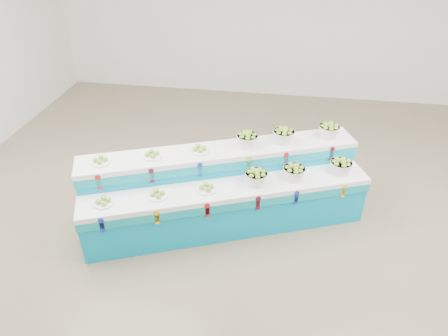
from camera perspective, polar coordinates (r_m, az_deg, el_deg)
The scene contains 15 objects.
ground at distance 5.59m, azimuth 4.98°, elevation -10.13°, with size 10.00×10.00×0.00m, color #72624D.
back_wall at distance 9.25m, azimuth 8.52°, elevation 21.56°, with size 10.00×10.00×0.00m, color silver.
display_stand at distance 5.60m, azimuth 0.00°, elevation -3.08°, with size 3.81×0.98×1.02m, color #0392C2, non-canonical shape.
plate_lower_left at distance 5.20m, azimuth -16.41°, elevation -4.41°, with size 0.25×0.25×0.09m, color white.
plate_lower_mid at distance 5.17m, azimuth -9.26°, elevation -3.57°, with size 0.25×0.25×0.09m, color white.
plate_lower_right at distance 5.22m, azimuth -2.44°, elevation -2.71°, with size 0.25×0.25×0.09m, color white.
basket_lower_left at distance 5.31m, azimuth 4.50°, elevation -1.27°, with size 0.29×0.29×0.21m, color silver, non-canonical shape.
basket_lower_mid at distance 5.47m, azimuth 9.70°, elevation -0.58°, with size 0.29×0.29×0.21m, color silver, non-canonical shape.
basket_lower_right at distance 5.73m, azimuth 15.92°, elevation 0.25°, with size 0.29×0.29×0.21m, color silver, non-canonical shape.
plate_upper_left at distance 5.42m, azimuth -16.81°, elevation 1.09°, with size 0.25×0.25×0.09m, color white.
plate_upper_mid at distance 5.40m, azimuth -9.97°, elevation 1.93°, with size 0.25×0.25×0.09m, color white.
plate_upper_right at distance 5.44m, azimuth -3.43°, elevation 2.70°, with size 0.25×0.25×0.09m, color white.
basket_upper_left at distance 5.53m, azimuth 3.25°, elevation 3.99°, with size 0.29×0.29×0.21m, color silver, non-canonical shape.
basket_upper_mid at distance 5.68m, azimuth 8.29°, elevation 4.52°, with size 0.29×0.29×0.21m, color silver, non-canonical shape.
basket_upper_right at distance 5.94m, azimuth 14.37°, elevation 5.10°, with size 0.29×0.29×0.21m, color silver, non-canonical shape.
Camera 1 is at (0.17, -4.06, 3.83)m, focal length 32.91 mm.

